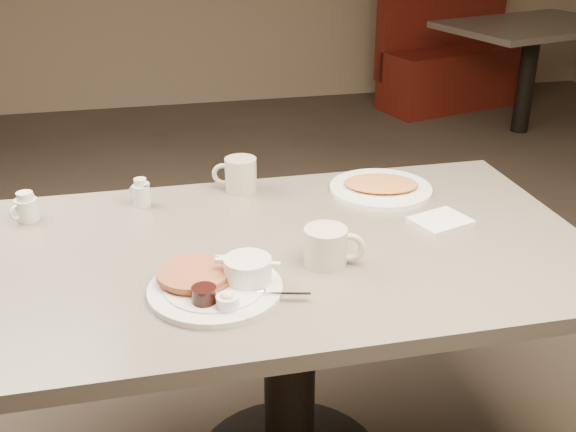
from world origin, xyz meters
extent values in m
cube|color=slate|center=(0.00, 0.00, 0.73)|extent=(1.50, 0.90, 0.04)
cylinder|color=black|center=(0.00, 0.00, 0.38)|extent=(0.14, 0.14, 0.69)
cylinder|color=white|center=(-0.21, -0.19, 0.76)|extent=(0.38, 0.38, 0.01)
cylinder|color=white|center=(-0.21, -0.19, 0.77)|extent=(0.29, 0.29, 0.00)
cylinder|color=#9E5331|center=(-0.24, -0.14, 0.77)|extent=(0.22, 0.22, 0.01)
cylinder|color=#9E5331|center=(-0.25, -0.15, 0.78)|extent=(0.21, 0.21, 0.01)
cylinder|color=white|center=(-0.13, -0.18, 0.79)|extent=(0.14, 0.14, 0.05)
cube|color=white|center=(-0.19, -0.15, 0.81)|extent=(0.03, 0.02, 0.01)
cube|color=white|center=(-0.08, -0.20, 0.81)|extent=(0.03, 0.02, 0.01)
ellipsoid|color=white|center=(-0.14, -0.17, 0.81)|extent=(0.06, 0.06, 0.03)
ellipsoid|color=white|center=(-0.12, -0.19, 0.81)|extent=(0.05, 0.05, 0.02)
cylinder|color=black|center=(-0.24, -0.25, 0.78)|extent=(0.07, 0.07, 0.04)
cylinder|color=white|center=(-0.19, -0.28, 0.78)|extent=(0.06, 0.06, 0.03)
ellipsoid|color=beige|center=(-0.19, -0.28, 0.79)|extent=(0.04, 0.04, 0.02)
cube|color=silver|center=(-0.07, -0.25, 0.77)|extent=(0.12, 0.04, 0.00)
ellipsoid|color=silver|center=(-0.12, -0.22, 0.77)|extent=(0.04, 0.04, 0.01)
cylinder|color=beige|center=(0.06, -0.11, 0.80)|extent=(0.13, 0.13, 0.09)
cylinder|color=black|center=(0.06, -0.11, 0.83)|extent=(0.10, 0.10, 0.01)
torus|color=beige|center=(0.11, -0.13, 0.80)|extent=(0.07, 0.04, 0.07)
cube|color=white|center=(0.41, 0.02, 0.76)|extent=(0.17, 0.15, 0.02)
cylinder|color=#B6AF99|center=(-0.06, 0.37, 0.80)|extent=(0.11, 0.11, 0.10)
torus|color=#B6AF99|center=(-0.11, 0.38, 0.80)|extent=(0.07, 0.03, 0.07)
cylinder|color=silver|center=(-0.65, 0.29, 0.78)|extent=(0.08, 0.08, 0.06)
cylinder|color=silver|center=(-0.65, 0.29, 0.82)|extent=(0.06, 0.06, 0.02)
cone|color=silver|center=(-0.63, 0.31, 0.82)|extent=(0.03, 0.03, 0.02)
torus|color=silver|center=(-0.67, 0.27, 0.79)|extent=(0.04, 0.04, 0.04)
cylinder|color=silver|center=(-0.35, 0.33, 0.78)|extent=(0.06, 0.06, 0.06)
cylinder|color=silver|center=(-0.35, 0.33, 0.82)|extent=(0.04, 0.04, 0.02)
cone|color=silver|center=(-0.34, 0.31, 0.82)|extent=(0.02, 0.02, 0.02)
torus|color=silver|center=(-0.37, 0.34, 0.79)|extent=(0.03, 0.03, 0.03)
cylinder|color=white|center=(0.33, 0.27, 0.76)|extent=(0.37, 0.37, 0.01)
ellipsoid|color=#D9873E|center=(0.33, 0.27, 0.78)|extent=(0.25, 0.21, 0.02)
cube|color=#5F180F|center=(2.10, 3.49, 0.23)|extent=(1.25, 0.73, 0.45)
cube|color=#5F180F|center=(2.05, 3.68, 0.67)|extent=(1.16, 0.42, 0.90)
cube|color=#665C52|center=(2.30, 2.78, 0.73)|extent=(1.34, 1.06, 0.04)
cylinder|color=black|center=(2.30, 2.78, 0.35)|extent=(0.14, 0.14, 0.71)
camera|label=1|loc=(-0.34, -1.51, 1.55)|focal=43.78mm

